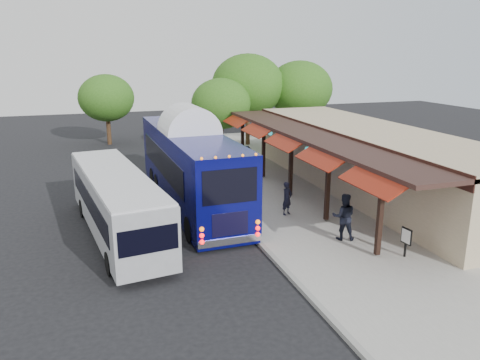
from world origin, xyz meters
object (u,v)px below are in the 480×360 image
object	(u,v)px
ped_a	(287,198)
ped_d	(247,158)
sign_board	(406,238)
city_bus	(116,201)
coach_bus	(190,163)
ped_c	(223,154)
ped_b	(344,217)

from	to	relation	value
ped_a	ped_d	xyz separation A→B (m)	(0.96, 8.59, 0.02)
sign_board	city_bus	bearing A→B (deg)	143.63
coach_bus	ped_c	xyz separation A→B (m)	(3.75, 7.03, -1.23)
ped_a	ped_b	bearing A→B (deg)	-101.15
ped_a	ped_d	world-z (taller)	ped_d
ped_c	sign_board	bearing A→B (deg)	81.47
coach_bus	ped_c	size ratio (longest dim) A/B	8.00
ped_b	ped_d	world-z (taller)	ped_b
coach_bus	sign_board	bearing A→B (deg)	-57.43
ped_a	sign_board	size ratio (longest dim) A/B	1.39
ped_b	sign_board	size ratio (longest dim) A/B	1.72
ped_a	ped_c	size ratio (longest dim) A/B	0.99
ped_a	coach_bus	bearing A→B (deg)	112.97
coach_bus	city_bus	bearing A→B (deg)	-142.38
city_bus	ped_a	world-z (taller)	city_bus
ped_a	ped_b	xyz separation A→B (m)	(0.96, -3.52, 0.19)
ped_c	coach_bus	bearing A→B (deg)	44.81
coach_bus	ped_b	size ratio (longest dim) A/B	6.53
ped_a	ped_b	distance (m)	3.66
ped_b	ped_d	xyz separation A→B (m)	(0.00, 12.12, -0.17)
coach_bus	sign_board	xyz separation A→B (m)	(6.19, -9.12, -1.26)
coach_bus	ped_d	size ratio (longest dim) A/B	7.90
city_bus	ped_c	bearing A→B (deg)	45.66
coach_bus	ped_c	distance (m)	8.07
ped_a	sign_board	xyz separation A→B (m)	(2.30, -5.77, -0.02)
city_bus	sign_board	bearing A→B (deg)	-38.15
ped_c	ped_d	size ratio (longest dim) A/B	0.99
city_bus	ped_d	bearing A→B (deg)	36.39
ped_c	sign_board	xyz separation A→B (m)	(2.44, -16.15, -0.03)
city_bus	ped_c	xyz separation A→B (m)	(7.63, 10.20, -0.58)
coach_bus	city_bus	distance (m)	5.05
city_bus	ped_a	distance (m)	7.79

